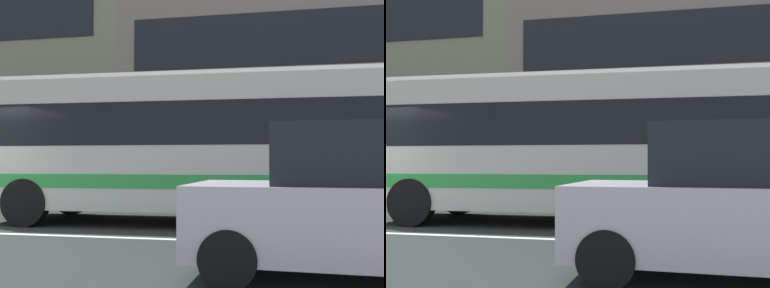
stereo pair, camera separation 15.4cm
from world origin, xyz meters
TOP-DOWN VIEW (x-y plane):
  - hedge_row_far at (-2.32, 5.68)m, footprint 18.37×1.10m
  - apartment_block_right at (10.12, 14.54)m, footprint 20.60×10.06m
  - transit_bus at (5.68, 2.20)m, footprint 11.24×2.77m
  - sedan_oncoming at (7.51, -2.20)m, footprint 4.55×2.00m

SIDE VIEW (x-z plane):
  - hedge_row_far at x=-2.32m, z-range 0.00..1.18m
  - sedan_oncoming at x=7.51m, z-range -0.05..1.74m
  - transit_bus at x=5.68m, z-range 0.16..3.35m
  - apartment_block_right at x=10.12m, z-range 0.00..10.24m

